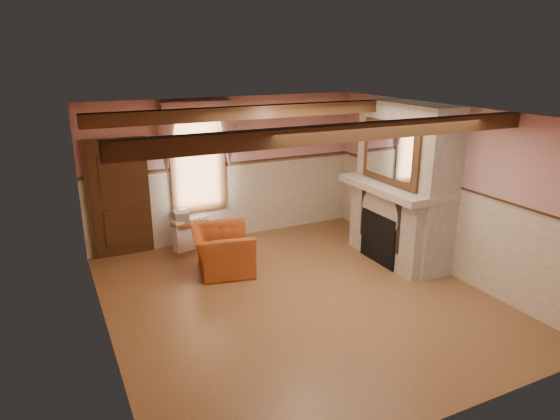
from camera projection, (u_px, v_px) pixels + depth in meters
name	position (u px, v px, depth m)	size (l,w,h in m)	color
floor	(297.00, 298.00, 7.65)	(5.50, 6.00, 0.01)	brown
ceiling	(300.00, 113.00, 6.80)	(5.50, 6.00, 0.01)	silver
wall_back	(227.00, 169.00, 9.80)	(5.50, 0.02, 2.80)	tan
wall_front	(449.00, 298.00, 4.65)	(5.50, 0.02, 2.80)	tan
wall_left	(99.00, 240.00, 6.08)	(0.02, 6.00, 2.80)	tan
wall_right	(443.00, 189.00, 8.37)	(0.02, 6.00, 2.80)	tan
wainscot	(298.00, 252.00, 7.42)	(5.50, 6.00, 1.50)	beige
chair_rail	(299.00, 204.00, 7.20)	(5.50, 6.00, 0.08)	black
firebox	(382.00, 238.00, 8.86)	(0.20, 0.95, 0.90)	black
armchair	(222.00, 250.00, 8.51)	(1.13, 0.99, 0.74)	#994219
side_table	(183.00, 236.00, 9.45)	(0.47, 0.47, 0.55)	brown
book_stack	(181.00, 217.00, 9.36)	(0.26, 0.32, 0.20)	#B7AD8C
radiator	(191.00, 233.00, 9.51)	(0.70, 0.18, 0.60)	white
bowl	(389.00, 178.00, 8.84)	(0.36, 0.36, 0.09)	brown
mantel_clock	(374.00, 170.00, 9.21)	(0.14, 0.24, 0.20)	black
oil_lamp	(387.00, 172.00, 8.88)	(0.11, 0.11, 0.28)	#B39432
candle_red	(413.00, 184.00, 8.28)	(0.06, 0.06, 0.16)	#B1151A
jar_yellow	(421.00, 188.00, 8.12)	(0.06, 0.06, 0.12)	gold
fireplace	(405.00, 183.00, 8.75)	(0.85, 2.00, 2.80)	gray
mantel	(396.00, 187.00, 8.69)	(1.05, 2.05, 0.12)	gray
overmantel_mirror	(390.00, 153.00, 8.42)	(0.06, 1.44, 1.04)	silver
door	(119.00, 200.00, 8.98)	(1.10, 0.10, 2.10)	black
window	(197.00, 160.00, 9.45)	(1.06, 0.08, 2.02)	white
window_drapes	(197.00, 129.00, 9.19)	(1.30, 0.14, 1.40)	gray
ceiling_beam_front	(348.00, 133.00, 5.80)	(5.50, 0.18, 0.20)	black
ceiling_beam_back	(264.00, 112.00, 7.86)	(5.50, 0.18, 0.20)	black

